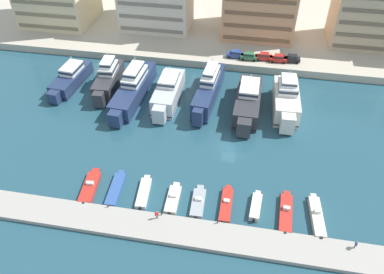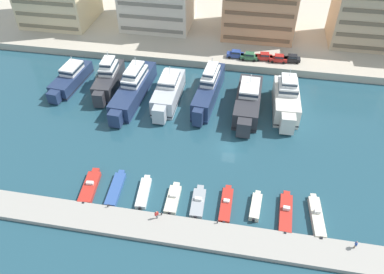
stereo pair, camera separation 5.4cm
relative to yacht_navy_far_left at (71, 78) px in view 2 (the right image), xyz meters
name	(u,v)px [view 2 (the right image)]	position (x,y,z in m)	size (l,w,h in m)	color
ground_plane	(229,148)	(37.74, -14.90, -1.79)	(400.00, 400.00, 0.00)	#234C5B
quay_promenade	(250,10)	(37.74, 47.51, -0.89)	(180.00, 70.00, 1.81)	#BCB29E
pier_dock	(215,237)	(37.74, -34.82, -1.41)	(120.00, 4.92, 0.76)	#A8A399
yacht_navy_far_left	(71,78)	(0.00, 0.00, 0.00)	(5.50, 15.92, 6.29)	navy
yacht_charcoal_left	(108,79)	(8.95, 0.34, 0.64)	(4.79, 15.76, 8.38)	#333338
yacht_navy_mid_left	(133,88)	(15.43, -1.99, 0.60)	(5.55, 22.01, 8.32)	navy
yacht_silver_center_left	(168,92)	(23.21, -2.18, 0.46)	(4.78, 16.78, 7.19)	silver
yacht_navy_center	(209,89)	(31.65, -0.03, 0.90)	(5.11, 20.19, 8.88)	navy
yacht_charcoal_center_right	(248,101)	(40.24, -2.44, 0.43)	(5.34, 18.52, 7.16)	#333338
yacht_ivory_mid_right	(286,100)	(47.97, -1.28, 0.94)	(5.42, 16.04, 9.00)	silver
motorboat_red_far_left	(90,187)	(15.82, -28.83, -1.38)	(2.86, 7.91, 1.25)	red
motorboat_blue_left	(116,189)	(20.18, -28.48, -1.44)	(2.25, 8.08, 0.81)	#33569E
motorboat_white_mid_left	(144,192)	(24.98, -28.43, -1.42)	(2.28, 7.18, 0.82)	white
motorboat_cream_center_left	(173,199)	(30.03, -28.88, -1.41)	(2.05, 6.63, 1.14)	beige
motorboat_grey_center	(198,202)	(34.15, -28.87, -1.41)	(2.21, 6.76, 1.18)	#9EA3A8
motorboat_red_center_right	(226,204)	(38.65, -28.56, -1.40)	(1.79, 7.70, 1.13)	red
motorboat_cream_mid_right	(256,206)	(43.31, -28.18, -1.31)	(1.93, 6.02, 0.96)	beige
motorboat_red_right	(286,213)	(47.99, -28.56, -1.35)	(2.23, 8.46, 1.40)	red
motorboat_cream_far_right	(317,216)	(52.68, -28.52, -1.27)	(2.28, 8.54, 1.58)	beige
car_blue_far_left	(235,54)	(35.95, 15.98, 1.00)	(4.12, 1.95, 1.80)	#28428E
car_green_left	(249,56)	(39.32, 15.50, 1.00)	(4.10, 1.93, 1.80)	#2D6642
car_red_mid_left	(264,56)	(42.88, 16.00, 1.00)	(4.21, 2.16, 1.80)	red
car_red_center_left	(279,58)	(46.33, 15.69, 1.00)	(4.13, 1.97, 1.80)	red
car_black_center	(292,58)	(49.48, 16.19, 1.00)	(4.15, 2.03, 1.80)	black
apartment_block_center_left	(368,12)	(67.06, 30.05, 7.93)	(16.48, 13.21, 17.69)	#C6AD89
pedestrian_near_edge	(356,244)	(57.51, -33.36, -0.11)	(0.24, 0.60, 1.55)	#7A6B56
pedestrian_mid_deck	(157,214)	(28.51, -33.35, -0.04)	(0.55, 0.45, 1.67)	#4C515B
bollard_west	(108,206)	(20.37, -32.61, -0.70)	(0.20, 0.20, 0.61)	#2D2D33
bollard_west_mid	(161,214)	(29.04, -32.61, -0.70)	(0.20, 0.20, 0.61)	#2D2D33
bollard_east_mid	(217,222)	(37.72, -32.61, -0.70)	(0.20, 0.20, 0.61)	#2D2D33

